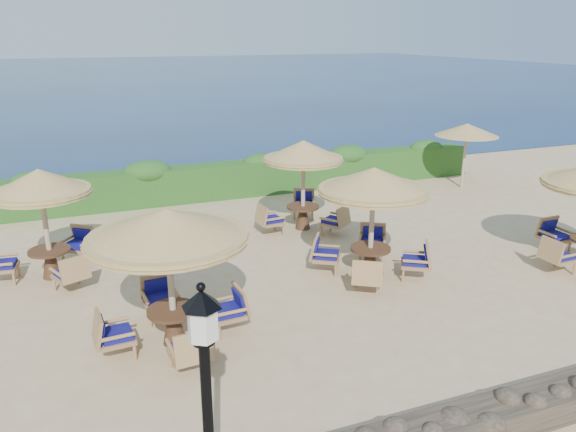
{
  "coord_description": "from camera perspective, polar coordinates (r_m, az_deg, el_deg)",
  "views": [
    {
      "loc": [
        -5.76,
        -11.47,
        5.57
      ],
      "look_at": [
        -1.02,
        0.65,
        1.3
      ],
      "focal_mm": 35.0,
      "sensor_mm": 36.0,
      "label": 1
    }
  ],
  "objects": [
    {
      "name": "cafe_set_0",
      "position": [
        10.24,
        -12.03,
        -3.54
      ],
      "size": [
        2.92,
        2.92,
        2.65
      ],
      "color": "tan",
      "rests_on": "ground"
    },
    {
      "name": "hedge",
      "position": [
        20.17,
        -4.09,
        3.85
      ],
      "size": [
        18.0,
        0.9,
        1.2
      ],
      "primitive_type": "cube",
      "color": "#1E4A17",
      "rests_on": "ground"
    },
    {
      "name": "cafe_set_4",
      "position": [
        16.24,
        1.56,
        4.64
      ],
      "size": [
        2.58,
        2.76,
        2.65
      ],
      "color": "tan",
      "rests_on": "ground"
    },
    {
      "name": "cafe_set_1",
      "position": [
        13.15,
        8.59,
        1.14
      ],
      "size": [
        2.74,
        2.74,
        2.65
      ],
      "color": "tan",
      "rests_on": "ground"
    },
    {
      "name": "stone_wall",
      "position": [
        9.47,
        22.48,
        -17.83
      ],
      "size": [
        15.0,
        0.65,
        0.44
      ],
      "primitive_type": "cube",
      "color": "brown",
      "rests_on": "ground"
    },
    {
      "name": "ground",
      "position": [
        14.0,
        4.89,
        -5.36
      ],
      "size": [
        120.0,
        120.0,
        0.0
      ],
      "primitive_type": "plane",
      "color": "tan",
      "rests_on": "ground"
    },
    {
      "name": "cafe_set_3",
      "position": [
        14.05,
        -23.62,
        0.83
      ],
      "size": [
        2.55,
        2.76,
        2.65
      ],
      "color": "tan",
      "rests_on": "ground"
    },
    {
      "name": "sea",
      "position": [
        81.87,
        -17.78,
        13.44
      ],
      "size": [
        160.0,
        160.0,
        0.0
      ],
      "primitive_type": "plane",
      "color": "#0B1E48",
      "rests_on": "ground"
    },
    {
      "name": "extra_parasol",
      "position": [
        21.76,
        17.73,
        8.33
      ],
      "size": [
        2.3,
        2.3,
        2.41
      ],
      "color": "tan",
      "rests_on": "ground"
    }
  ]
}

